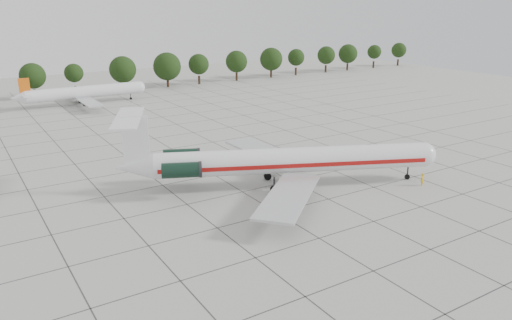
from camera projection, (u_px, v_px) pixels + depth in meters
The scene contains 6 objects.
ground at pixel (242, 192), 65.94m from camera, with size 260.00×260.00×0.00m, color #AEAEA7.
apron_joints at pixel (194, 162), 78.04m from camera, with size 170.00×170.00×0.02m, color #383838.
main_airliner at pixel (276, 161), 66.96m from camera, with size 42.09×31.60×10.31m.
ground_crew at pixel (422, 179), 67.98m from camera, with size 0.64×0.42×1.75m, color yellow.
bg_airliner_c at pixel (85, 92), 121.53m from camera, with size 28.24×27.20×7.40m.
tree_line at pixel (33, 76), 126.79m from camera, with size 249.86×8.44×10.22m.
Camera 1 is at (-31.24, -53.07, 24.02)m, focal length 35.00 mm.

